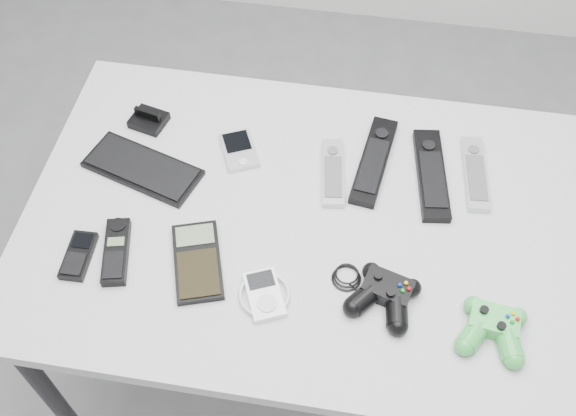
% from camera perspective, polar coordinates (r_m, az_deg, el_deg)
% --- Properties ---
extents(floor, '(3.50, 3.50, 0.00)m').
position_cam_1_polar(floor, '(2.03, -0.80, -15.36)').
color(floor, slate).
rests_on(floor, ground).
extents(desk, '(1.18, 0.76, 0.79)m').
position_cam_1_polar(desk, '(1.41, 2.35, -2.61)').
color(desk, '#A1A1A4').
rests_on(desk, floor).
extents(pda_keyboard, '(0.27, 0.17, 0.02)m').
position_cam_1_polar(pda_keyboard, '(1.46, -12.22, 3.33)').
color(pda_keyboard, black).
rests_on(pda_keyboard, desk).
extents(dock_bracket, '(0.09, 0.08, 0.04)m').
position_cam_1_polar(dock_bracket, '(1.54, -11.76, 7.55)').
color(dock_bracket, black).
rests_on(dock_bracket, desk).
extents(pda, '(0.10, 0.12, 0.02)m').
position_cam_1_polar(pda, '(1.46, -4.16, 4.91)').
color(pda, '#B3B3BA').
rests_on(pda, desk).
extents(remote_silver_a, '(0.07, 0.18, 0.02)m').
position_cam_1_polar(remote_silver_a, '(1.42, 3.82, 3.05)').
color(remote_silver_a, '#B3B3BA').
rests_on(remote_silver_a, desk).
extents(remote_black_a, '(0.09, 0.24, 0.02)m').
position_cam_1_polar(remote_black_a, '(1.44, 7.30, 4.03)').
color(remote_black_a, black).
rests_on(remote_black_a, desk).
extents(remote_black_b, '(0.09, 0.24, 0.02)m').
position_cam_1_polar(remote_black_b, '(1.44, 12.04, 2.84)').
color(remote_black_b, black).
rests_on(remote_black_b, desk).
extents(remote_silver_b, '(0.06, 0.20, 0.02)m').
position_cam_1_polar(remote_silver_b, '(1.47, 15.57, 2.87)').
color(remote_silver_b, '#B5B6BC').
rests_on(remote_silver_b, desk).
extents(mobile_phone, '(0.05, 0.11, 0.02)m').
position_cam_1_polar(mobile_phone, '(1.36, -17.33, -3.85)').
color(mobile_phone, black).
rests_on(mobile_phone, desk).
extents(cordless_handset, '(0.08, 0.15, 0.02)m').
position_cam_1_polar(cordless_handset, '(1.34, -14.35, -3.58)').
color(cordless_handset, black).
rests_on(cordless_handset, desk).
extents(calculator, '(0.14, 0.19, 0.02)m').
position_cam_1_polar(calculator, '(1.30, -7.67, -4.49)').
color(calculator, black).
rests_on(calculator, desk).
extents(mp3_player, '(0.13, 0.13, 0.02)m').
position_cam_1_polar(mp3_player, '(1.25, -2.01, -7.33)').
color(mp3_player, white).
rests_on(mp3_player, desk).
extents(controller_black, '(0.24, 0.19, 0.04)m').
position_cam_1_polar(controller_black, '(1.25, 8.21, -7.20)').
color(controller_black, black).
rests_on(controller_black, desk).
extents(controller_green, '(0.14, 0.15, 0.04)m').
position_cam_1_polar(controller_green, '(1.26, 16.99, -9.61)').
color(controller_green, '#258A31').
rests_on(controller_green, desk).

